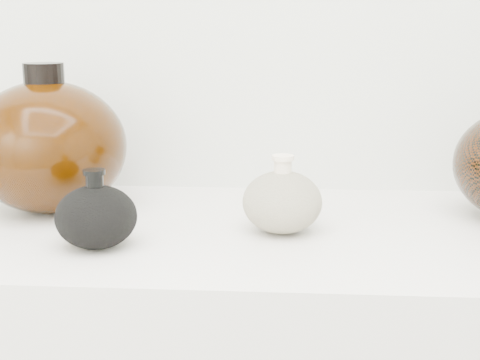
{
  "coord_description": "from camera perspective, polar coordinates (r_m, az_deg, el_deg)",
  "views": [
    {
      "loc": [
        0.07,
        -0.02,
        1.2
      ],
      "look_at": [
        0.0,
        0.92,
        0.98
      ],
      "focal_mm": 50.0,
      "sensor_mm": 36.0,
      "label": 1
    }
  ],
  "objects": [
    {
      "name": "black_gourd_vase",
      "position": [
        0.93,
        -12.17,
        -3.04
      ],
      "size": [
        0.11,
        0.11,
        0.11
      ],
      "color": "black",
      "rests_on": "display_counter"
    },
    {
      "name": "cream_gourd_vase",
      "position": [
        0.98,
        3.62,
        -1.83
      ],
      "size": [
        0.15,
        0.15,
        0.12
      ],
      "color": "beige",
      "rests_on": "display_counter"
    },
    {
      "name": "left_round_pot",
      "position": [
        1.12,
        -16.03,
        2.79
      ],
      "size": [
        0.31,
        0.31,
        0.24
      ],
      "color": "black",
      "rests_on": "display_counter"
    }
  ]
}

